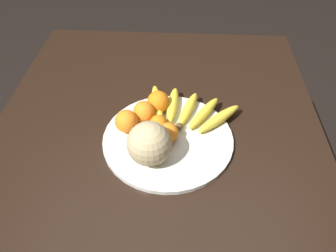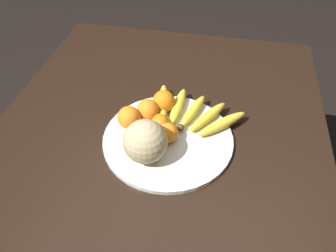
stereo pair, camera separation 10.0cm
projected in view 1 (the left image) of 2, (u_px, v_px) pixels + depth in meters
The scene contains 11 objects.
ground_plane at pixel (160, 231), 1.59m from camera, with size 12.00×12.00×0.00m, color black.
kitchen_table at pixel (158, 145), 1.15m from camera, with size 1.27×1.10×0.71m.
fruit_bowl at pixel (168, 139), 1.04m from camera, with size 0.41×0.41×0.01m.
melon at pixel (149, 144), 0.93m from camera, with size 0.13×0.13×0.13m.
banana_bunch at pixel (188, 110), 1.10m from camera, with size 0.24×0.32×0.04m.
orange_front_left at pixel (168, 133), 1.01m from camera, with size 0.06×0.06×0.06m.
orange_front_right at pixel (144, 112), 1.07m from camera, with size 0.07×0.07×0.07m.
orange_mid_center at pixel (160, 102), 1.10m from camera, with size 0.08×0.08×0.08m.
orange_back_left at pixel (126, 121), 1.04m from camera, with size 0.07×0.07×0.07m.
orange_back_right at pixel (159, 123), 1.04m from camera, with size 0.06×0.06×0.06m.
produce_tag at pixel (159, 121), 1.09m from camera, with size 0.09×0.08×0.00m.
Camera 1 is at (-0.77, -0.08, 1.48)m, focal length 35.00 mm.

